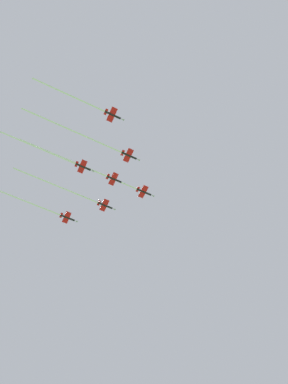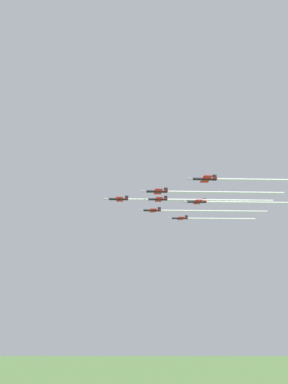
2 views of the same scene
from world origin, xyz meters
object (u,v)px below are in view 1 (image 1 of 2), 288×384
Objects in this scene: jet_port_inner at (76,193)px; jet_starboard_inner at (94,140)px; jet_center_rear at (89,104)px; jet_port_trail at (51,153)px; jet_port_outer at (84,166)px; jet_lead at (109,177)px; jet_starboard_outer at (35,205)px.

jet_port_inner is 0.91× the size of jet_starboard_inner.
jet_port_trail reaches higher than jet_center_rear.
jet_port_inner is 18.11m from jet_port_outer.
jet_port_inner is 0.99× the size of jet_port_outer.
jet_port_inner is 35.99m from jet_starboard_inner.
jet_lead is 24.88m from jet_starboard_inner.
jet_port_inner is at bearing 175.43° from jet_starboard_inner.
jet_port_trail is (13.78, -24.68, 0.34)m from jet_port_inner.
jet_port_trail reaches higher than jet_port_inner.
jet_center_rear is at bearing -36.92° from jet_lead.
jet_starboard_inner is (34.80, -9.18, 0.15)m from jet_port_inner.
jet_starboard_outer is 1.06× the size of jet_port_trail.
jet_port_inner reaches higher than jet_starboard_outer.
jet_starboard_outer is (-56.00, -7.27, -0.22)m from jet_starboard_inner.
jet_port_outer reaches higher than jet_center_rear.
jet_port_inner is 28.27m from jet_port_trail.
jet_starboard_inner is at bearing 151.43° from jet_center_rear.
jet_port_trail is at bearing -90.00° from jet_lead.
jet_port_trail is at bearing -3.03° from jet_starboard_outer.
jet_starboard_outer is 35.93m from jet_port_trail.
jet_starboard_outer is at bearing -162.39° from jet_starboard_inner.
jet_port_outer is 40.14m from jet_starboard_outer.
jet_lead is 1.12× the size of jet_port_inner.
jet_lead reaches higher than jet_starboard_outer.
jet_starboard_outer is at bearing -136.31° from jet_lead.
jet_port_trail is at bearing -165.60° from jet_center_rear.
jet_lead reaches higher than jet_starboard_inner.
jet_starboard_inner reaches higher than jet_port_inner.
jet_starboard_outer is (-41.39, -27.37, -1.37)m from jet_lead.
jet_port_outer is 1.00× the size of jet_port_trail.
jet_port_trail is (-36.94, -2.70, 0.45)m from jet_center_rear.
jet_port_outer is at bearing 177.24° from jet_starboard_inner.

